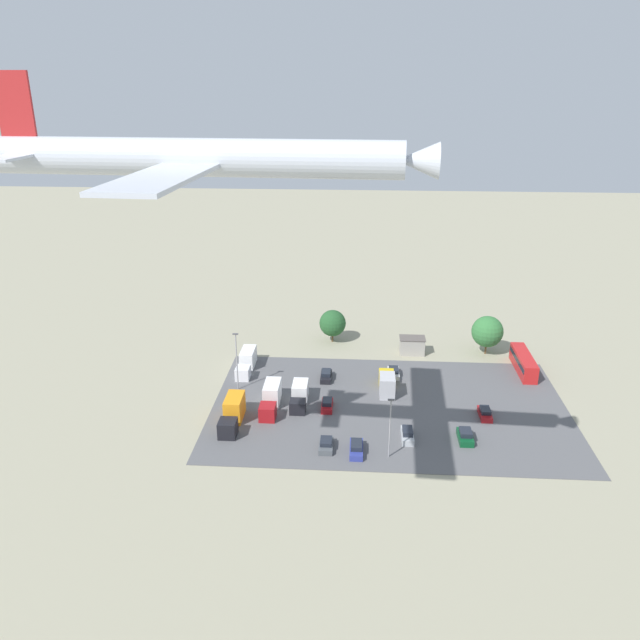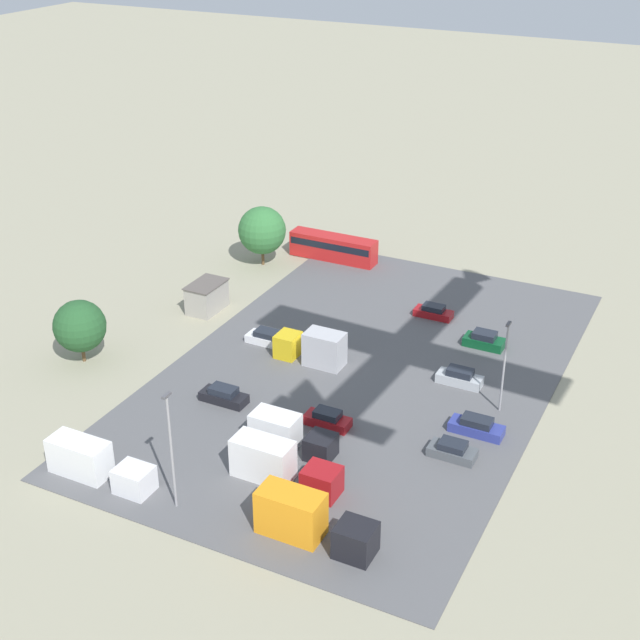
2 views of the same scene
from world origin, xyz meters
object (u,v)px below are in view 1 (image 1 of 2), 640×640
Objects in this scene: parked_car_5 at (465,436)px; parked_car_1 at (327,405)px; parked_car_2 at (356,448)px; airplane at (206,158)px; parked_car_4 at (393,372)px; shed_building at (412,346)px; parked_truck_4 at (233,413)px; parked_car_6 at (485,413)px; parked_truck_2 at (387,383)px; parked_car_0 at (326,376)px; parked_car_7 at (326,445)px; parked_truck_1 at (300,395)px; parked_truck_0 at (271,398)px; parked_truck_3 at (247,362)px; parked_car_3 at (407,435)px; bus at (524,362)px.

parked_car_1 is at bearing -21.49° from parked_car_5.
airplane reaches higher than parked_car_2.
shed_building is at bearing 68.48° from parked_car_4.
parked_truck_4 is at bearing 43.71° from shed_building.
parked_car_6 is 61.40m from airplane.
airplane reaches higher than parked_car_6.
parked_car_4 is 0.61× the size of parked_truck_2.
parked_car_0 is 21.78m from parked_car_7.
parked_truck_2 is (-4.85, -18.37, 0.95)m from parked_car_2.
parked_truck_1 is 11.69m from parked_truck_4.
parked_truck_2 is at bearing -104.80° from parked_car_2.
parked_car_6 is (-19.70, -11.17, -0.06)m from parked_car_2.
parked_truck_0 is (9.38, -11.36, 0.95)m from parked_car_7.
parked_truck_2 is (-18.50, -6.27, 0.05)m from parked_truck_0.
parked_car_0 is at bearing -40.96° from parked_car_5.
parked_truck_1 reaches higher than parked_car_0.
parked_car_5 is 0.10× the size of airplane.
parked_car_1 reaches higher than parked_car_6.
parked_truck_3 is (19.91, -25.59, 0.76)m from parked_car_2.
parked_car_0 is 27.61m from parked_car_6.
parked_car_7 is at bearing 23.52° from parked_car_6.
parked_truck_4 is at bearing 46.00° from parked_truck_0.
parked_car_2 is at bearing 124.12° from parked_truck_1.
airplane reaches higher than parked_truck_3.
airplane is at bearing 47.20° from parked_car_3.
bus is 1.57× the size of parked_truck_2.
shed_building reaches higher than parked_car_2.
parked_truck_0 is at bearing 19.86° from parked_truck_1.
parked_truck_4 reaches higher than shed_building.
parked_car_5 is 0.46× the size of parked_truck_4.
parked_car_0 is 59.30m from airplane.
parked_car_1 is 0.99× the size of parked_car_6.
parked_truck_2 is (2.48, -14.36, 0.93)m from parked_car_3.
parked_truck_2 is at bearing -52.82° from parked_car_5.
parked_car_5 is at bearing 164.82° from parked_truck_0.
parked_truck_1 is at bearing -144.98° from parked_car_4.
parked_truck_3 is (49.32, 2.50, -0.27)m from bus.
airplane reaches higher than parked_truck_2.
parked_car_2 is 22.65m from parked_car_6.
parked_truck_1 is at bearing 46.91° from shed_building.
parked_truck_1 is at bearing 174.84° from airplane.
parked_car_2 is 8.36m from parked_car_3.
shed_building is 0.53× the size of parked_truck_0.
parked_truck_4 is at bearing -153.93° from parked_truck_2.
parked_truck_2 reaches higher than bus.
parked_truck_0 is at bearing 43.19° from shed_building.
parked_car_5 is (-5.48, 30.29, -0.87)m from shed_building.
parked_truck_2 is (-10.34, 4.11, 0.96)m from parked_car_0.
parked_truck_3 reaches higher than parked_car_0.
parked_car_2 is 0.52× the size of parked_truck_4.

